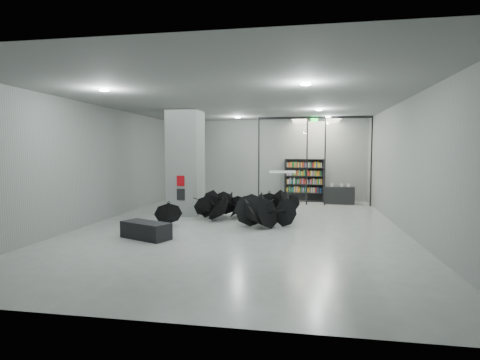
% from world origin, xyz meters
% --- Properties ---
extents(room, '(14.00, 14.02, 4.01)m').
position_xyz_m(room, '(0.00, 0.00, 2.84)').
color(room, gray).
rests_on(room, ground).
extents(column, '(1.20, 1.20, 4.00)m').
position_xyz_m(column, '(-2.50, 2.00, 2.00)').
color(column, slate).
rests_on(column, ground).
extents(fire_cabinet, '(0.28, 0.04, 0.38)m').
position_xyz_m(fire_cabinet, '(-2.50, 1.38, 1.35)').
color(fire_cabinet, '#A50A07').
rests_on(fire_cabinet, column).
extents(info_panel, '(0.30, 0.03, 0.42)m').
position_xyz_m(info_panel, '(-2.50, 1.38, 0.85)').
color(info_panel, black).
rests_on(info_panel, column).
extents(exit_sign, '(0.30, 0.06, 0.15)m').
position_xyz_m(exit_sign, '(2.40, 5.30, 3.82)').
color(exit_sign, '#0CE533').
rests_on(exit_sign, room).
extents(glass_partition, '(5.06, 0.08, 4.00)m').
position_xyz_m(glass_partition, '(2.39, 5.50, 2.18)').
color(glass_partition, silver).
rests_on(glass_partition, ground).
extents(bench, '(1.57, 1.15, 0.46)m').
position_xyz_m(bench, '(-2.35, -2.11, 0.23)').
color(bench, black).
rests_on(bench, ground).
extents(bookshelf, '(1.91, 0.53, 2.08)m').
position_xyz_m(bookshelf, '(1.99, 6.75, 1.04)').
color(bookshelf, black).
rests_on(bookshelf, ground).
extents(shop_counter, '(1.37, 0.64, 0.80)m').
position_xyz_m(shop_counter, '(3.62, 6.05, 0.40)').
color(shop_counter, black).
rests_on(shop_counter, ground).
extents(umbrella_cluster, '(4.99, 4.37, 1.31)m').
position_xyz_m(umbrella_cluster, '(-0.05, 1.08, 0.31)').
color(umbrella_cluster, black).
rests_on(umbrella_cluster, ground).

